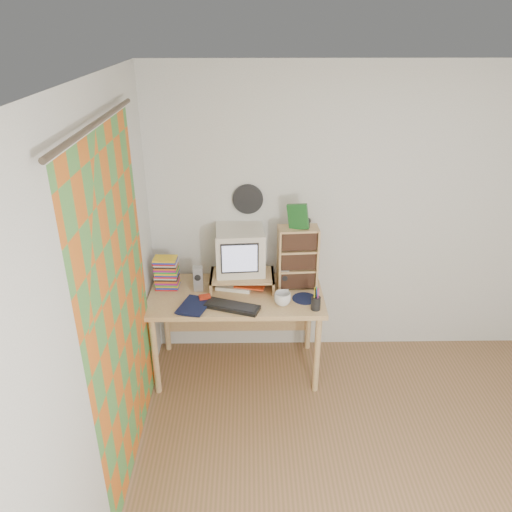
{
  "coord_description": "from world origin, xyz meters",
  "views": [
    {
      "loc": [
        -0.93,
        -2.12,
        2.77
      ],
      "look_at": [
        -0.87,
        1.33,
        1.11
      ],
      "focal_mm": 35.0,
      "sensor_mm": 36.0,
      "label": 1
    }
  ],
  "objects_px": {
    "dvd_stack": "(166,274)",
    "mug": "(283,299)",
    "crt_monitor": "(240,252)",
    "diary": "(182,303)",
    "desk": "(237,304)",
    "cd_rack": "(297,258)",
    "keyboard": "(232,307)"
  },
  "relations": [
    {
      "from": "desk",
      "to": "diary",
      "type": "height_order",
      "value": "diary"
    },
    {
      "from": "desk",
      "to": "keyboard",
      "type": "height_order",
      "value": "keyboard"
    },
    {
      "from": "dvd_stack",
      "to": "diary",
      "type": "distance_m",
      "value": 0.34
    },
    {
      "from": "crt_monitor",
      "to": "keyboard",
      "type": "height_order",
      "value": "crt_monitor"
    },
    {
      "from": "keyboard",
      "to": "cd_rack",
      "type": "bearing_deg",
      "value": 52.61
    },
    {
      "from": "diary",
      "to": "crt_monitor",
      "type": "bearing_deg",
      "value": 53.82
    },
    {
      "from": "dvd_stack",
      "to": "mug",
      "type": "xyz_separation_m",
      "value": [
        0.93,
        -0.28,
        -0.08
      ]
    },
    {
      "from": "mug",
      "to": "crt_monitor",
      "type": "bearing_deg",
      "value": 135.1
    },
    {
      "from": "desk",
      "to": "cd_rack",
      "type": "relative_size",
      "value": 2.66
    },
    {
      "from": "desk",
      "to": "crt_monitor",
      "type": "relative_size",
      "value": 3.66
    },
    {
      "from": "desk",
      "to": "crt_monitor",
      "type": "bearing_deg",
      "value": 68.76
    },
    {
      "from": "diary",
      "to": "desk",
      "type": "bearing_deg",
      "value": 47.82
    },
    {
      "from": "cd_rack",
      "to": "diary",
      "type": "relative_size",
      "value": 2.1
    },
    {
      "from": "mug",
      "to": "diary",
      "type": "bearing_deg",
      "value": 179.9
    },
    {
      "from": "mug",
      "to": "dvd_stack",
      "type": "bearing_deg",
      "value": 163.03
    },
    {
      "from": "desk",
      "to": "diary",
      "type": "distance_m",
      "value": 0.51
    },
    {
      "from": "desk",
      "to": "keyboard",
      "type": "distance_m",
      "value": 0.33
    },
    {
      "from": "dvd_stack",
      "to": "crt_monitor",
      "type": "bearing_deg",
      "value": 6.76
    },
    {
      "from": "crt_monitor",
      "to": "diary",
      "type": "bearing_deg",
      "value": -148.02
    },
    {
      "from": "desk",
      "to": "dvd_stack",
      "type": "xyz_separation_m",
      "value": [
        -0.57,
        0.04,
        0.26
      ]
    },
    {
      "from": "desk",
      "to": "mug",
      "type": "bearing_deg",
      "value": -33.64
    },
    {
      "from": "mug",
      "to": "desk",
      "type": "bearing_deg",
      "value": 146.36
    },
    {
      "from": "cd_rack",
      "to": "diary",
      "type": "height_order",
      "value": "cd_rack"
    },
    {
      "from": "desk",
      "to": "mug",
      "type": "height_order",
      "value": "mug"
    },
    {
      "from": "crt_monitor",
      "to": "diary",
      "type": "height_order",
      "value": "crt_monitor"
    },
    {
      "from": "crt_monitor",
      "to": "mug",
      "type": "xyz_separation_m",
      "value": [
        0.33,
        -0.33,
        -0.25
      ]
    },
    {
      "from": "crt_monitor",
      "to": "mug",
      "type": "distance_m",
      "value": 0.53
    },
    {
      "from": "desk",
      "to": "keyboard",
      "type": "bearing_deg",
      "value": -94.77
    },
    {
      "from": "diary",
      "to": "dvd_stack",
      "type": "bearing_deg",
      "value": 135.97
    },
    {
      "from": "keyboard",
      "to": "mug",
      "type": "relative_size",
      "value": 3.2
    },
    {
      "from": "crt_monitor",
      "to": "dvd_stack",
      "type": "distance_m",
      "value": 0.63
    },
    {
      "from": "dvd_stack",
      "to": "mug",
      "type": "height_order",
      "value": "dvd_stack"
    }
  ]
}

